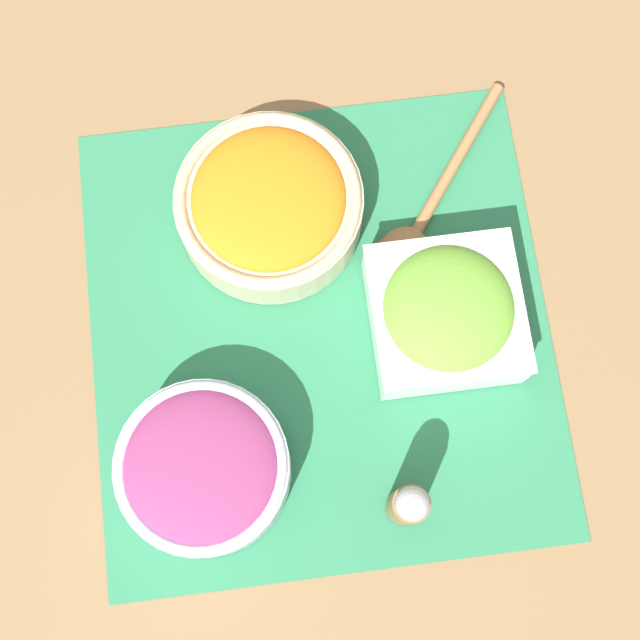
{
  "coord_description": "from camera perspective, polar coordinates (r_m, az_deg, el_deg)",
  "views": [
    {
      "loc": [
        0.19,
        -0.02,
        0.82
      ],
      "look_at": [
        0.0,
        0.0,
        0.03
      ],
      "focal_mm": 50.0,
      "sensor_mm": 36.0,
      "label": 1
    }
  ],
  "objects": [
    {
      "name": "wooden_spoon",
      "position": [
        0.86,
        5.95,
        5.33
      ],
      "size": [
        0.21,
        0.17,
        0.03
      ],
      "color": "#9E7042",
      "rests_on": "placemat"
    },
    {
      "name": "ground_plane",
      "position": [
        0.84,
        -0.0,
        -0.56
      ],
      "size": [
        3.0,
        3.0,
        0.0
      ],
      "primitive_type": "plane",
      "color": "olive"
    },
    {
      "name": "carrot_bowl",
      "position": [
        0.84,
        -3.26,
        7.4
      ],
      "size": [
        0.18,
        0.18,
        0.07
      ],
      "color": "#C6B28E",
      "rests_on": "placemat"
    },
    {
      "name": "lettuce_bowl",
      "position": [
        0.81,
        8.07,
        0.45
      ],
      "size": [
        0.13,
        0.13,
        0.08
      ],
      "color": "white",
      "rests_on": "placemat"
    },
    {
      "name": "onion_bowl",
      "position": [
        0.79,
        -7.47,
        -9.38
      ],
      "size": [
        0.15,
        0.15,
        0.07
      ],
      "color": "silver",
      "rests_on": "placemat"
    },
    {
      "name": "placemat",
      "position": [
        0.84,
        -0.0,
        -0.53
      ],
      "size": [
        0.45,
        0.43,
        0.0
      ],
      "color": "#2D7A51",
      "rests_on": "ground_plane"
    },
    {
      "name": "pepper_shaker",
      "position": [
        0.77,
        5.68,
        -11.71
      ],
      "size": [
        0.03,
        0.03,
        0.1
      ],
      "color": "olive",
      "rests_on": "placemat"
    }
  ]
}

